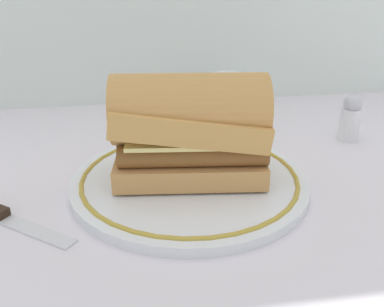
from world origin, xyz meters
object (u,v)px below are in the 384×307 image
object	(u,v)px
plate	(192,180)
butter_knife	(9,219)
salt_shaker	(350,118)
drinking_glass	(230,102)
sausage_sandwich	(192,128)

from	to	relation	value
plate	butter_knife	world-z (taller)	plate
plate	salt_shaker	xyz separation A→B (m)	(0.27, 0.11, 0.03)
plate	butter_knife	xyz separation A→B (m)	(-0.21, -0.05, -0.00)
salt_shaker	drinking_glass	bearing A→B (deg)	145.55
salt_shaker	butter_knife	bearing A→B (deg)	-161.06
sausage_sandwich	drinking_glass	size ratio (longest dim) A/B	2.25
plate	sausage_sandwich	world-z (taller)	sausage_sandwich
salt_shaker	butter_knife	world-z (taller)	salt_shaker
plate	butter_knife	size ratio (longest dim) A/B	2.27
plate	salt_shaker	world-z (taller)	salt_shaker
sausage_sandwich	salt_shaker	distance (m)	0.30
salt_shaker	butter_knife	size ratio (longest dim) A/B	0.58
sausage_sandwich	drinking_glass	bearing A→B (deg)	72.15
plate	butter_knife	distance (m)	0.21
plate	sausage_sandwich	distance (m)	0.07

